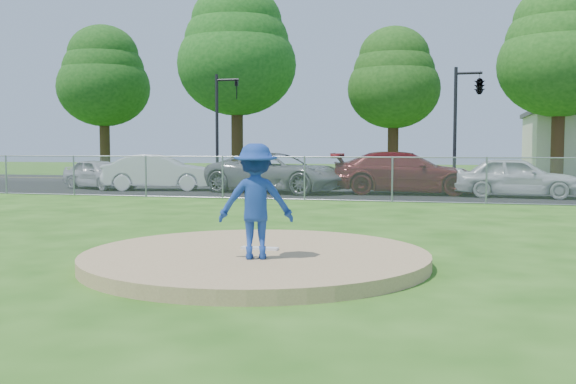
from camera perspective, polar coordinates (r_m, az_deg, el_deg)
name	(u,v)px	position (r m, az deg, el deg)	size (l,w,h in m)	color
ground	(353,207)	(19.81, 5.81, -1.32)	(120.00, 120.00, 0.00)	#235512
pitchers_mound	(256,258)	(10.11, -2.86, -5.87)	(5.40, 5.40, 0.20)	tan
pitching_rubber	(260,248)	(10.28, -2.53, -5.02)	(0.60, 0.15, 0.04)	white
chain_link_fence	(362,179)	(21.73, 6.62, 1.12)	(40.00, 0.06, 1.50)	gray
parking_lot	(378,192)	(26.24, 7.96, -0.03)	(50.00, 8.00, 0.01)	black
street	(394,183)	(33.68, 9.42, 0.84)	(60.00, 7.00, 0.01)	black
tree_far_left	(104,76)	(49.58, -16.08, 9.90)	(6.72, 6.72, 10.74)	#352413
tree_left	(237,50)	(43.32, -4.58, 12.50)	(7.84, 7.84, 12.53)	#342313
tree_center	(394,78)	(43.93, 9.38, 10.01)	(6.16, 6.16, 9.84)	#361E13
tree_right	(560,49)	(42.34, 23.04, 11.59)	(7.28, 7.28, 11.63)	#3A2115
traffic_signal_left	(221,118)	(33.65, -5.96, 6.59)	(1.28, 0.20, 5.60)	black
traffic_signal_center	(477,88)	(31.64, 16.46, 8.88)	(1.42, 2.48, 5.60)	black
pitcher	(256,201)	(9.37, -2.87, -0.83)	(1.09, 0.63, 1.69)	navy
traffic_cone	(254,182)	(26.45, -3.06, 0.87)	(0.39, 0.39, 0.76)	#E3410B
parked_car_silver	(99,174)	(29.32, -16.43, 1.57)	(1.56, 3.88, 1.32)	#BBBABF
parked_car_white	(159,172)	(27.76, -11.38, 1.73)	(1.61, 4.60, 1.52)	white
parked_car_gray	(277,173)	(25.84, -0.98, 1.74)	(2.66, 5.76, 1.60)	slate
parked_car_darkred	(405,173)	(25.39, 10.37, 1.69)	(2.32, 5.70, 1.65)	maroon
parked_car_pearl	(517,177)	(24.82, 19.67, 1.27)	(1.75, 4.34, 1.48)	silver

